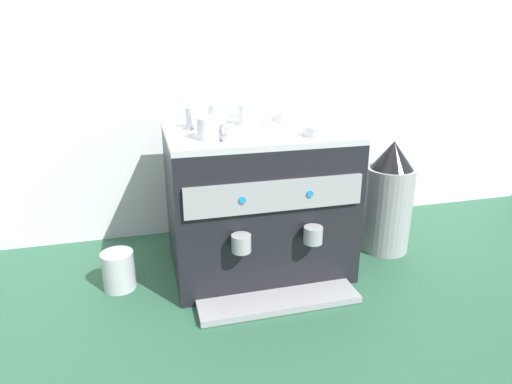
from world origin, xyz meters
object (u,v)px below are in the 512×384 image
at_px(coffee_grinder, 388,200).
at_px(espresso_machine, 256,200).
at_px(ceramic_cup_2, 196,117).
at_px(ceramic_bowl_1, 321,131).
at_px(ceramic_bowl_0, 290,116).
at_px(ceramic_cup_1, 218,113).
at_px(milk_pitcher, 119,270).
at_px(ceramic_cup_0, 252,114).
at_px(ceramic_cup_3, 212,128).

bearing_deg(coffee_grinder, espresso_machine, 178.35).
xyz_separation_m(ceramic_cup_2, ceramic_bowl_1, (0.34, -0.21, -0.02)).
xyz_separation_m(espresso_machine, ceramic_bowl_1, (0.17, -0.13, 0.25)).
bearing_deg(coffee_grinder, ceramic_bowl_0, 157.44).
xyz_separation_m(ceramic_cup_1, milk_pitcher, (-0.36, -0.20, -0.44)).
bearing_deg(ceramic_bowl_0, ceramic_cup_1, 173.49).
relative_size(ceramic_cup_0, ceramic_bowl_1, 1.04).
height_order(espresso_machine, ceramic_cup_2, ceramic_cup_2).
height_order(espresso_machine, ceramic_cup_0, ceramic_cup_0).
bearing_deg(coffee_grinder, ceramic_cup_1, 164.05).
bearing_deg(ceramic_cup_1, coffee_grinder, -15.95).
distance_m(espresso_machine, ceramic_cup_0, 0.29).
relative_size(ceramic_bowl_0, milk_pitcher, 0.94).
relative_size(coffee_grinder, milk_pitcher, 3.34).
bearing_deg(milk_pitcher, ceramic_cup_3, -8.89).
height_order(ceramic_cup_0, ceramic_cup_2, same).
bearing_deg(ceramic_bowl_0, ceramic_cup_0, -166.94).
relative_size(ceramic_cup_1, ceramic_cup_3, 0.89).
relative_size(ceramic_cup_0, ceramic_bowl_0, 1.00).
bearing_deg(ceramic_cup_1, ceramic_bowl_1, -46.90).
height_order(ceramic_cup_1, ceramic_bowl_0, ceramic_cup_1).
bearing_deg(ceramic_bowl_1, espresso_machine, 142.68).
height_order(ceramic_cup_1, ceramic_cup_2, ceramic_cup_2).
distance_m(coffee_grinder, milk_pitcher, 0.96).
height_order(ceramic_cup_2, coffee_grinder, ceramic_cup_2).
xyz_separation_m(ceramic_cup_1, coffee_grinder, (0.58, -0.17, -0.31)).
relative_size(espresso_machine, ceramic_bowl_0, 4.90).
bearing_deg(ceramic_cup_0, milk_pitcher, -163.70).
bearing_deg(ceramic_bowl_0, milk_pitcher, -164.47).
relative_size(ceramic_cup_1, coffee_grinder, 0.24).
xyz_separation_m(ceramic_bowl_0, ceramic_bowl_1, (0.01, -0.25, -0.00)).
bearing_deg(ceramic_cup_1, milk_pitcher, -151.20).
distance_m(ceramic_bowl_0, coffee_grinder, 0.46).
relative_size(espresso_machine, ceramic_cup_3, 5.17).
xyz_separation_m(ceramic_cup_2, ceramic_bowl_0, (0.33, 0.04, -0.02)).
bearing_deg(ceramic_cup_2, ceramic_bowl_1, -31.15).
bearing_deg(ceramic_cup_3, ceramic_bowl_0, 34.94).
xyz_separation_m(ceramic_bowl_0, milk_pitcher, (-0.61, -0.17, -0.43)).
relative_size(espresso_machine, milk_pitcher, 4.61).
xyz_separation_m(ceramic_bowl_1, milk_pitcher, (-0.62, 0.08, -0.42)).
bearing_deg(ceramic_cup_1, ceramic_bowl_0, -6.51).
bearing_deg(coffee_grinder, ceramic_cup_3, -172.97).
distance_m(ceramic_cup_2, ceramic_bowl_0, 0.34).
bearing_deg(ceramic_cup_0, coffee_grinder, -12.23).
xyz_separation_m(espresso_machine, ceramic_cup_1, (-0.10, 0.15, 0.27)).
distance_m(ceramic_cup_1, ceramic_bowl_0, 0.25).
bearing_deg(ceramic_bowl_0, coffee_grinder, -22.56).
xyz_separation_m(ceramic_cup_2, milk_pitcher, (-0.28, -0.13, -0.44)).
bearing_deg(ceramic_bowl_1, ceramic_cup_1, 133.10).
height_order(espresso_machine, milk_pitcher, espresso_machine).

